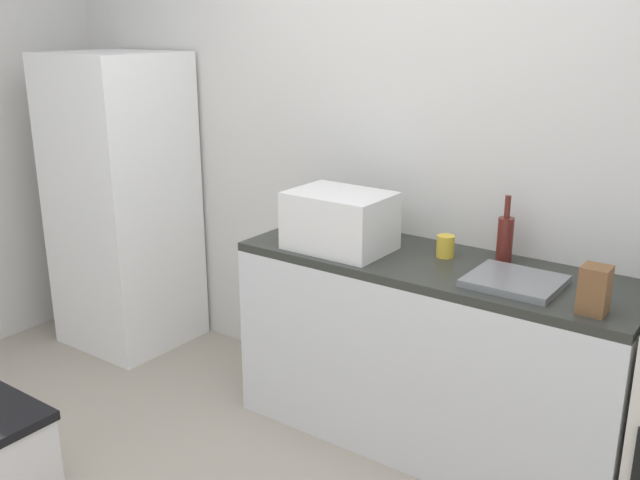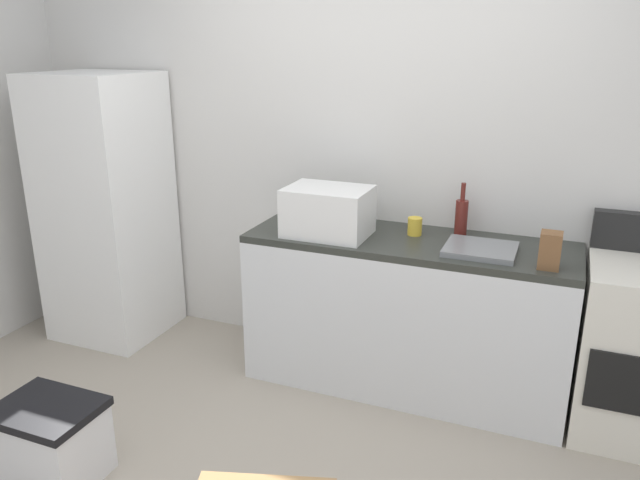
{
  "view_description": "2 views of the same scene",
  "coord_description": "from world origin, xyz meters",
  "px_view_note": "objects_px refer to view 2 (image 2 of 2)",
  "views": [
    {
      "loc": [
        1.62,
        -1.51,
        1.92
      ],
      "look_at": [
        0.03,
        0.7,
        1.08
      ],
      "focal_mm": 39.85,
      "sensor_mm": 36.0,
      "label": 1
    },
    {
      "loc": [
        1.06,
        -1.97,
        1.96
      ],
      "look_at": [
        -0.05,
        0.75,
        0.99
      ],
      "focal_mm": 34.56,
      "sensor_mm": 36.0,
      "label": 2
    }
  ],
  "objects_px": {
    "knife_block": "(550,250)",
    "microwave": "(328,211)",
    "wine_bottle": "(461,216)",
    "coffee_mug": "(415,226)",
    "refrigerator": "(106,208)",
    "storage_bin": "(51,441)"
  },
  "relations": [
    {
      "from": "refrigerator",
      "to": "coffee_mug",
      "type": "height_order",
      "value": "refrigerator"
    },
    {
      "from": "microwave",
      "to": "storage_bin",
      "type": "xyz_separation_m",
      "value": [
        -0.85,
        -1.33,
        -0.84
      ]
    },
    {
      "from": "refrigerator",
      "to": "knife_block",
      "type": "bearing_deg",
      "value": -2.74
    },
    {
      "from": "microwave",
      "to": "wine_bottle",
      "type": "bearing_deg",
      "value": 21.3
    },
    {
      "from": "refrigerator",
      "to": "wine_bottle",
      "type": "height_order",
      "value": "refrigerator"
    },
    {
      "from": "knife_block",
      "to": "microwave",
      "type": "bearing_deg",
      "value": 175.45
    },
    {
      "from": "wine_bottle",
      "to": "knife_block",
      "type": "relative_size",
      "value": 1.67
    },
    {
      "from": "microwave",
      "to": "coffee_mug",
      "type": "relative_size",
      "value": 4.6
    },
    {
      "from": "refrigerator",
      "to": "storage_bin",
      "type": "xyz_separation_m",
      "value": [
        0.76,
        -1.37,
        -0.68
      ]
    },
    {
      "from": "microwave",
      "to": "knife_block",
      "type": "relative_size",
      "value": 2.56
    },
    {
      "from": "microwave",
      "to": "storage_bin",
      "type": "height_order",
      "value": "microwave"
    },
    {
      "from": "refrigerator",
      "to": "knife_block",
      "type": "xyz_separation_m",
      "value": [
        2.78,
        -0.13,
        0.11
      ]
    },
    {
      "from": "microwave",
      "to": "knife_block",
      "type": "height_order",
      "value": "microwave"
    },
    {
      "from": "wine_bottle",
      "to": "knife_block",
      "type": "bearing_deg",
      "value": -36.87
    },
    {
      "from": "wine_bottle",
      "to": "storage_bin",
      "type": "distance_m",
      "value": 2.36
    },
    {
      "from": "wine_bottle",
      "to": "knife_block",
      "type": "height_order",
      "value": "wine_bottle"
    },
    {
      "from": "microwave",
      "to": "coffee_mug",
      "type": "height_order",
      "value": "microwave"
    },
    {
      "from": "wine_bottle",
      "to": "coffee_mug",
      "type": "relative_size",
      "value": 3.0
    },
    {
      "from": "refrigerator",
      "to": "storage_bin",
      "type": "distance_m",
      "value": 1.71
    },
    {
      "from": "refrigerator",
      "to": "coffee_mug",
      "type": "xyz_separation_m",
      "value": [
        2.06,
        0.14,
        0.07
      ]
    },
    {
      "from": "coffee_mug",
      "to": "storage_bin",
      "type": "distance_m",
      "value": 2.13
    },
    {
      "from": "storage_bin",
      "to": "refrigerator",
      "type": "bearing_deg",
      "value": 118.92
    }
  ]
}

